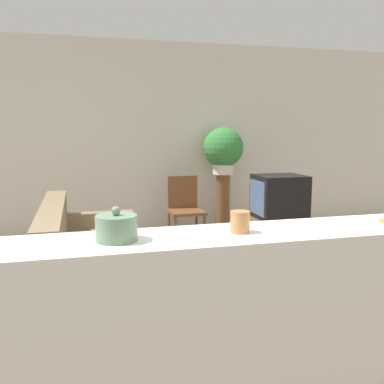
{
  "coord_description": "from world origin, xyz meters",
  "views": [
    {
      "loc": [
        -0.85,
        -2.56,
        1.51
      ],
      "look_at": [
        0.29,
        1.75,
        0.85
      ],
      "focal_mm": 40.0,
      "sensor_mm": 36.0,
      "label": 1
    }
  ],
  "objects_px": {
    "couch": "(90,264)",
    "wooden_chair": "(185,207)",
    "television": "(279,197)",
    "decorative_bowl": "(116,228)",
    "potted_plant": "(223,149)"
  },
  "relations": [
    {
      "from": "couch",
      "to": "wooden_chair",
      "type": "xyz_separation_m",
      "value": [
        1.25,
        1.44,
        0.22
      ]
    },
    {
      "from": "television",
      "to": "decorative_bowl",
      "type": "distance_m",
      "value": 3.15
    },
    {
      "from": "decorative_bowl",
      "to": "potted_plant",
      "type": "bearing_deg",
      "value": 64.22
    },
    {
      "from": "couch",
      "to": "wooden_chair",
      "type": "height_order",
      "value": "wooden_chair"
    },
    {
      "from": "potted_plant",
      "to": "decorative_bowl",
      "type": "bearing_deg",
      "value": -115.78
    },
    {
      "from": "couch",
      "to": "television",
      "type": "bearing_deg",
      "value": 12.35
    },
    {
      "from": "couch",
      "to": "potted_plant",
      "type": "bearing_deg",
      "value": 43.13
    },
    {
      "from": "couch",
      "to": "wooden_chair",
      "type": "bearing_deg",
      "value": 49.08
    },
    {
      "from": "potted_plant",
      "to": "wooden_chair",
      "type": "bearing_deg",
      "value": -153.1
    },
    {
      "from": "television",
      "to": "potted_plant",
      "type": "distance_m",
      "value": 1.41
    },
    {
      "from": "wooden_chair",
      "to": "decorative_bowl",
      "type": "bearing_deg",
      "value": -108.91
    },
    {
      "from": "television",
      "to": "wooden_chair",
      "type": "xyz_separation_m",
      "value": [
        -0.85,
        0.99,
        -0.25
      ]
    },
    {
      "from": "couch",
      "to": "television",
      "type": "xyz_separation_m",
      "value": [
        2.1,
        0.46,
        0.47
      ]
    },
    {
      "from": "couch",
      "to": "decorative_bowl",
      "type": "height_order",
      "value": "decorative_bowl"
    },
    {
      "from": "potted_plant",
      "to": "couch",
      "type": "bearing_deg",
      "value": -136.87
    }
  ]
}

